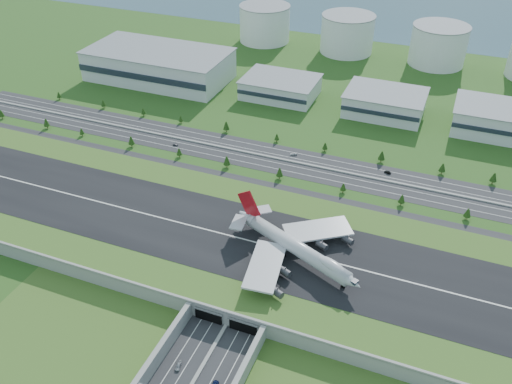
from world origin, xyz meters
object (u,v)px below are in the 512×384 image
at_px(fuel_tank_a, 265,24).
at_px(car_0, 178,366).
at_px(car_7, 293,154).
at_px(car_5, 388,172).
at_px(boeing_747, 295,247).
at_px(car_4, 175,145).

relative_size(fuel_tank_a, car_0, 10.08).
bearing_deg(car_7, car_5, 65.76).
xyz_separation_m(boeing_747, car_0, (-25.79, -74.51, -14.02)).
xyz_separation_m(fuel_tank_a, car_7, (100.45, -206.17, -16.65)).
height_order(car_4, car_7, car_7).
bearing_deg(car_4, fuel_tank_a, -3.41).
height_order(car_0, car_4, car_0).
bearing_deg(boeing_747, car_7, 132.04).
distance_m(car_4, car_7, 82.82).
distance_m(car_5, car_7, 63.70).
distance_m(boeing_747, car_7, 113.98).
height_order(car_0, car_5, car_0).
height_order(fuel_tank_a, boeing_747, fuel_tank_a).
xyz_separation_m(fuel_tank_a, boeing_747, (136.62, -313.33, -2.52)).
height_order(boeing_747, car_0, boeing_747).
distance_m(fuel_tank_a, car_5, 263.41).
xyz_separation_m(boeing_747, car_7, (-36.17, 107.16, -14.14)).
distance_m(boeing_747, car_5, 112.34).
relative_size(boeing_747, car_7, 15.05).
height_order(fuel_tank_a, car_0, fuel_tank_a).
relative_size(car_4, car_7, 0.79).
distance_m(boeing_747, car_0, 80.08).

